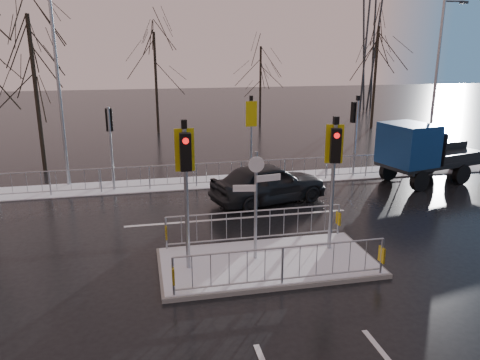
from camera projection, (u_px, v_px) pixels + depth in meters
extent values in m
plane|color=black|center=(267.00, 265.00, 13.10)|extent=(120.00, 120.00, 0.00)
cube|color=white|center=(217.00, 181.00, 21.18)|extent=(30.00, 2.00, 0.04)
cube|color=silver|center=(239.00, 218.00, 16.67)|extent=(8.00, 0.15, 0.01)
cube|color=slate|center=(267.00, 263.00, 13.08)|extent=(6.00, 3.00, 0.12)
cube|color=white|center=(267.00, 260.00, 13.06)|extent=(5.85, 2.85, 0.03)
cube|color=gold|center=(173.00, 275.00, 11.07)|extent=(0.05, 0.28, 0.42)
cube|color=gold|center=(382.00, 255.00, 12.16)|extent=(0.05, 0.28, 0.42)
cube|color=gold|center=(166.00, 232.00, 13.66)|extent=(0.05, 0.28, 0.42)
cube|color=gold|center=(338.00, 218.00, 14.76)|extent=(0.05, 0.28, 0.42)
cylinder|color=#949BA1|center=(187.00, 202.00, 12.10)|extent=(0.11, 0.11, 3.80)
cube|color=black|center=(186.00, 152.00, 11.56)|extent=(0.28, 0.22, 0.95)
cylinder|color=red|center=(186.00, 141.00, 11.38)|extent=(0.16, 0.04, 0.16)
cube|color=#C8B90B|center=(185.00, 150.00, 11.80)|extent=(0.50, 0.03, 1.10)
cube|color=black|center=(184.00, 124.00, 11.55)|extent=(0.14, 0.14, 0.22)
cylinder|color=#949BA1|center=(332.00, 189.00, 13.34)|extent=(0.11, 0.11, 3.70)
cube|color=black|center=(336.00, 146.00, 12.81)|extent=(0.33, 0.28, 0.95)
cylinder|color=red|center=(337.00, 136.00, 12.63)|extent=(0.16, 0.08, 0.16)
cube|color=#C8B90B|center=(334.00, 144.00, 13.06)|extent=(0.49, 0.16, 1.10)
cube|color=black|center=(336.00, 120.00, 12.80)|extent=(0.14, 0.14, 0.22)
cylinder|color=#949BA1|center=(256.00, 207.00, 12.77)|extent=(0.09, 0.09, 3.10)
cube|color=silver|center=(269.00, 178.00, 12.62)|extent=(0.70, 0.14, 0.18)
cube|color=silver|center=(244.00, 188.00, 12.55)|extent=(0.62, 0.15, 0.18)
cylinder|color=silver|center=(256.00, 164.00, 12.41)|extent=(0.44, 0.03, 0.44)
cylinder|color=#949BA1|center=(111.00, 149.00, 19.50)|extent=(0.11, 0.11, 3.50)
cube|color=black|center=(109.00, 120.00, 19.34)|extent=(0.28, 0.22, 0.95)
cylinder|color=red|center=(109.00, 112.00, 19.36)|extent=(0.16, 0.04, 0.16)
cylinder|color=#949BA1|center=(251.00, 142.00, 20.70)|extent=(0.11, 0.11, 3.60)
cube|color=black|center=(250.00, 113.00, 20.53)|extent=(0.28, 0.22, 0.95)
cylinder|color=red|center=(250.00, 106.00, 20.55)|extent=(0.16, 0.04, 0.16)
cube|color=#C8B90B|center=(251.00, 114.00, 20.30)|extent=(0.50, 0.03, 1.10)
cube|color=black|center=(251.00, 98.00, 20.18)|extent=(0.14, 0.14, 0.22)
cylinder|color=#949BA1|center=(355.00, 139.00, 21.73)|extent=(0.11, 0.11, 3.50)
cube|color=black|center=(354.00, 112.00, 21.56)|extent=(0.33, 0.28, 0.95)
cylinder|color=red|center=(353.00, 105.00, 21.57)|extent=(0.16, 0.08, 0.16)
cube|color=black|center=(358.00, 98.00, 21.22)|extent=(0.14, 0.14, 0.22)
imported|color=black|center=(269.00, 183.00, 18.23)|extent=(4.93, 2.98, 1.57)
cylinder|color=black|center=(420.00, 181.00, 19.74)|extent=(0.93, 0.46, 0.89)
cylinder|color=black|center=(388.00, 171.00, 21.36)|extent=(0.93, 0.46, 0.89)
cylinder|color=black|center=(461.00, 174.00, 20.77)|extent=(0.93, 0.46, 0.89)
cylinder|color=black|center=(429.00, 165.00, 22.39)|extent=(0.93, 0.46, 0.89)
cylinder|color=black|center=(455.00, 161.00, 23.13)|extent=(0.93, 0.46, 0.89)
cube|color=black|center=(440.00, 161.00, 21.32)|extent=(6.20, 3.34, 0.14)
cube|color=navy|center=(408.00, 144.00, 20.21)|extent=(2.22, 2.49, 1.78)
cube|color=black|center=(424.00, 135.00, 20.47)|extent=(0.44, 1.74, 0.98)
cube|color=#2D3033|center=(396.00, 168.00, 20.26)|extent=(0.57, 2.02, 0.31)
cube|color=black|center=(455.00, 156.00, 21.69)|extent=(4.31, 2.98, 0.11)
cube|color=black|center=(427.00, 145.00, 20.70)|extent=(0.56, 2.10, 1.34)
cylinder|color=black|center=(37.00, 95.00, 22.23)|extent=(0.20, 0.20, 7.36)
cylinder|color=black|center=(156.00, 84.00, 32.44)|extent=(0.19, 0.19, 6.90)
cylinder|color=black|center=(260.00, 86.00, 36.07)|extent=(0.16, 0.16, 5.98)
cylinder|color=black|center=(375.00, 78.00, 34.68)|extent=(0.20, 0.20, 7.36)
cylinder|color=#949BA1|center=(435.00, 88.00, 22.13)|extent=(0.14, 0.14, 8.00)
cylinder|color=#949BA1|center=(454.00, 1.00, 21.17)|extent=(1.00, 0.10, 0.10)
cube|color=#2D3033|center=(464.00, 2.00, 21.28)|extent=(0.35, 0.18, 0.12)
cylinder|color=#949BA1|center=(59.00, 91.00, 19.60)|extent=(0.14, 0.14, 8.20)
cylinder|color=#2D3033|center=(376.00, 1.00, 42.92)|extent=(1.18, 1.18, 19.97)
cylinder|color=#2D3033|center=(364.00, 1.00, 42.68)|extent=(1.18, 1.18, 19.97)
cylinder|color=#2D3033|center=(382.00, 0.00, 41.79)|extent=(1.18, 1.18, 19.97)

